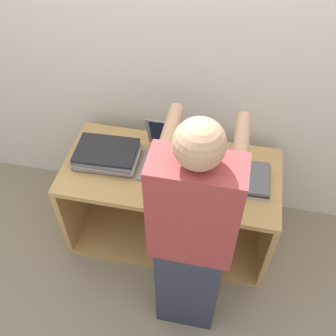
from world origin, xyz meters
TOP-DOWN VIEW (x-y plane):
  - ground_plane at (0.00, 0.00)m, footprint 12.00×12.00m
  - wall_back at (0.00, 0.74)m, footprint 8.00×0.05m
  - cart at (0.00, 0.39)m, footprint 1.34×0.64m
  - laptop_open at (0.00, 0.37)m, footprint 0.37×0.34m
  - laptop_stack_left at (-0.40, 0.32)m, footprint 0.40×0.28m
  - laptop_stack_right at (0.40, 0.31)m, footprint 0.39×0.27m
  - person at (0.21, -0.23)m, footprint 0.40×0.52m

SIDE VIEW (x-z plane):
  - ground_plane at x=0.00m, z-range 0.00..0.00m
  - cart at x=0.00m, z-range 0.00..0.68m
  - laptop_stack_right at x=0.40m, z-range 0.68..0.73m
  - laptop_stack_left at x=-0.40m, z-range 0.68..0.77m
  - laptop_open at x=0.00m, z-range 0.60..0.86m
  - person at x=0.21m, z-range 0.00..1.56m
  - wall_back at x=0.00m, z-range 0.00..2.40m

